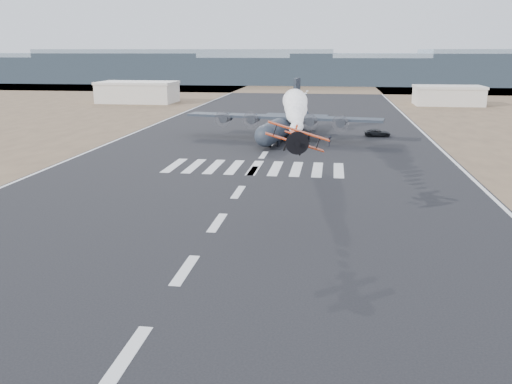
% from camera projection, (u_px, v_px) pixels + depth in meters
% --- Properties ---
extents(ground, '(500.00, 500.00, 0.00)m').
position_uv_depth(ground, '(128.00, 353.00, 30.33)').
color(ground, black).
rests_on(ground, ground).
extents(scrub_far, '(500.00, 80.00, 0.00)m').
position_uv_depth(scrub_far, '(310.00, 87.00, 250.62)').
color(scrub_far, brown).
rests_on(scrub_far, ground).
extents(runway_markings, '(60.00, 260.00, 0.01)m').
position_uv_depth(runway_markings, '(264.00, 155.00, 87.80)').
color(runway_markings, silver).
rests_on(runway_markings, ground).
extents(ridge_seg_b, '(150.00, 50.00, 15.00)m').
position_uv_depth(ridge_seg_b, '(74.00, 67.00, 295.05)').
color(ridge_seg_b, slate).
rests_on(ridge_seg_b, ground).
extents(ridge_seg_c, '(150.00, 50.00, 17.00)m').
position_uv_depth(ridge_seg_c, '(190.00, 66.00, 286.00)').
color(ridge_seg_c, slate).
rests_on(ridge_seg_c, ground).
extents(ridge_seg_d, '(150.00, 50.00, 13.00)m').
position_uv_depth(ridge_seg_d, '(313.00, 70.00, 277.71)').
color(ridge_seg_d, slate).
rests_on(ridge_seg_d, ground).
extents(ridge_seg_e, '(150.00, 50.00, 15.00)m').
position_uv_depth(ridge_seg_e, '(444.00, 69.00, 268.66)').
color(ridge_seg_e, slate).
rests_on(ridge_seg_e, ground).
extents(hangar_left, '(24.50, 14.50, 6.70)m').
position_uv_depth(hangar_left, '(138.00, 92.00, 175.39)').
color(hangar_left, '#BCB4A7').
rests_on(hangar_left, ground).
extents(hangar_right, '(20.50, 12.50, 5.90)m').
position_uv_depth(hangar_right, '(448.00, 95.00, 167.01)').
color(hangar_right, '#BCB4A7').
rests_on(hangar_right, ground).
extents(aerobatic_biplane, '(5.71, 5.30, 3.07)m').
position_uv_depth(aerobatic_biplane, '(296.00, 138.00, 50.24)').
color(aerobatic_biplane, red).
extents(smoke_trail, '(4.30, 34.03, 3.70)m').
position_uv_depth(smoke_trail, '(296.00, 106.00, 76.89)').
color(smoke_trail, white).
extents(transport_aircraft, '(37.64, 30.87, 10.87)m').
position_uv_depth(transport_aircraft, '(285.00, 123.00, 104.34)').
color(transport_aircraft, '#222A33').
rests_on(transport_aircraft, ground).
extents(support_vehicle, '(5.20, 2.68, 1.40)m').
position_uv_depth(support_vehicle, '(378.00, 133.00, 106.58)').
color(support_vehicle, black).
rests_on(support_vehicle, ground).
extents(crew_a, '(0.84, 0.84, 1.78)m').
position_uv_depth(crew_a, '(278.00, 141.00, 95.50)').
color(crew_a, black).
rests_on(crew_a, ground).
extents(crew_b, '(0.79, 0.89, 1.56)m').
position_uv_depth(crew_b, '(273.00, 137.00, 100.94)').
color(crew_b, black).
rests_on(crew_b, ground).
extents(crew_c, '(0.75, 1.26, 1.83)m').
position_uv_depth(crew_c, '(330.00, 141.00, 95.57)').
color(crew_c, black).
rests_on(crew_c, ground).
extents(crew_d, '(1.17, 1.16, 1.86)m').
position_uv_depth(crew_d, '(304.00, 136.00, 101.08)').
color(crew_d, black).
rests_on(crew_d, ground).
extents(crew_e, '(0.66, 0.92, 1.72)m').
position_uv_depth(crew_e, '(282.00, 136.00, 101.06)').
color(crew_e, black).
rests_on(crew_e, ground).
extents(crew_f, '(1.66, 0.54, 1.78)m').
position_uv_depth(crew_f, '(263.00, 138.00, 98.75)').
color(crew_f, black).
rests_on(crew_f, ground).
extents(crew_g, '(0.69, 0.59, 1.78)m').
position_uv_depth(crew_g, '(278.00, 142.00, 94.47)').
color(crew_g, black).
rests_on(crew_g, ground).
extents(crew_h, '(0.91, 1.00, 1.75)m').
position_uv_depth(crew_h, '(309.00, 137.00, 100.62)').
color(crew_h, black).
rests_on(crew_h, ground).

